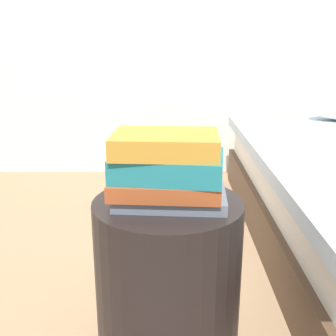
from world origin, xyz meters
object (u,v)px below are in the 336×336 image
Objects in this scene: book_rust at (165,185)px; book_teal at (167,166)px; book_ochre at (166,144)px; side_table at (168,288)px; book_slate at (171,196)px.

book_rust is 1.00× the size of book_teal.
book_teal is at bearing 3.96° from book_rust.
book_rust is 0.11m from book_ochre.
book_rust reaches higher than side_table.
side_table is 1.89× the size of book_teal.
book_slate reaches higher than side_table.
book_teal reaches higher than book_rust.
book_teal is 0.06m from book_ochre.
book_teal is at bearing -99.85° from side_table.
book_slate is 0.09m from book_teal.
book_slate is at bearing 26.44° from book_rust.
book_teal reaches higher than side_table.
side_table is 0.42m from book_ochre.
book_teal is (-0.01, -0.01, 0.09)m from book_slate.
book_rust is 0.05m from book_teal.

